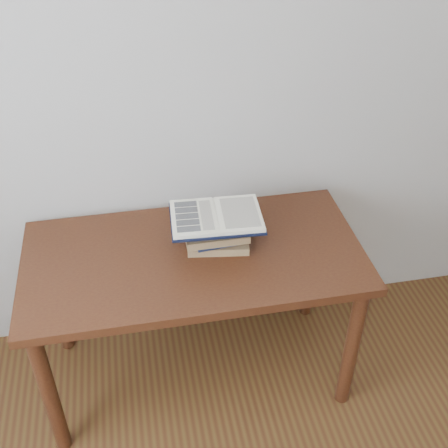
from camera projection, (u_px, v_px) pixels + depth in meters
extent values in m
cube|color=beige|center=(206.00, 60.00, 2.07)|extent=(3.50, 0.04, 2.60)
cube|color=#472611|center=(194.00, 257.00, 2.14)|extent=(1.29, 0.65, 0.04)
cylinder|color=#472611|center=(49.00, 394.00, 2.06)|extent=(0.06, 0.06, 0.66)
cylinder|color=#472611|center=(352.00, 347.00, 2.24)|extent=(0.06, 0.06, 0.66)
cylinder|color=#472611|center=(56.00, 295.00, 2.47)|extent=(0.06, 0.06, 0.66)
cylinder|color=#472611|center=(311.00, 262.00, 2.65)|extent=(0.06, 0.06, 0.66)
cube|color=tan|center=(218.00, 242.00, 2.16)|extent=(0.25, 0.18, 0.03)
cube|color=#19244D|center=(219.00, 234.00, 2.15)|extent=(0.21, 0.15, 0.03)
cube|color=tan|center=(215.00, 231.00, 2.12)|extent=(0.24, 0.16, 0.03)
cube|color=tan|center=(217.00, 222.00, 2.12)|extent=(0.21, 0.16, 0.03)
cube|color=black|center=(216.00, 219.00, 2.10)|extent=(0.36, 0.26, 0.01)
cube|color=white|center=(193.00, 218.00, 2.08)|extent=(0.18, 0.24, 0.02)
cube|color=white|center=(239.00, 214.00, 2.10)|extent=(0.18, 0.24, 0.02)
cylinder|color=white|center=(216.00, 216.00, 2.09)|extent=(0.02, 0.23, 0.01)
cube|color=black|center=(185.00, 204.00, 2.14)|extent=(0.09, 0.04, 0.00)
cube|color=black|center=(186.00, 210.00, 2.11)|extent=(0.09, 0.04, 0.00)
cube|color=black|center=(187.00, 216.00, 2.07)|extent=(0.09, 0.04, 0.00)
cube|color=black|center=(188.00, 222.00, 2.04)|extent=(0.09, 0.04, 0.00)
cube|color=black|center=(189.00, 229.00, 2.01)|extent=(0.09, 0.04, 0.00)
cube|color=silver|center=(206.00, 215.00, 2.08)|extent=(0.05, 0.19, 0.00)
cube|color=silver|center=(240.00, 212.00, 2.09)|extent=(0.14, 0.20, 0.00)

